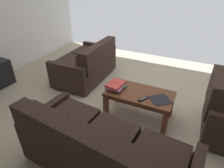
% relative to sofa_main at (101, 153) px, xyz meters
% --- Properties ---
extents(ground_plane, '(5.85, 5.30, 0.01)m').
position_rel_sofa_main_xyz_m(ground_plane, '(0.34, -1.23, -0.38)').
color(ground_plane, '#B7A88E').
extents(sofa_main, '(1.94, 0.98, 0.89)m').
position_rel_sofa_main_xyz_m(sofa_main, '(0.00, 0.00, 0.00)').
color(sofa_main, black).
rests_on(sofa_main, ground).
extents(loveseat_near, '(0.87, 1.39, 0.83)m').
position_rel_sofa_main_xyz_m(loveseat_near, '(1.36, -1.89, -0.02)').
color(loveseat_near, black).
rests_on(loveseat_near, ground).
extents(coffee_table, '(1.01, 0.54, 0.44)m').
position_rel_sofa_main_xyz_m(coffee_table, '(-0.03, -1.18, -0.00)').
color(coffee_table, brown).
rests_on(coffee_table, ground).
extents(book_stack, '(0.28, 0.32, 0.10)m').
position_rel_sofa_main_xyz_m(book_stack, '(0.35, -1.13, 0.12)').
color(book_stack, '#C63833').
rests_on(book_stack, coffee_table).
extents(tv_remote, '(0.12, 0.16, 0.02)m').
position_rel_sofa_main_xyz_m(tv_remote, '(-0.13, -1.02, 0.08)').
color(tv_remote, black).
rests_on(tv_remote, coffee_table).
extents(loose_magazine, '(0.37, 0.37, 0.01)m').
position_rel_sofa_main_xyz_m(loose_magazine, '(-0.35, -1.13, 0.07)').
color(loose_magazine, black).
rests_on(loose_magazine, coffee_table).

